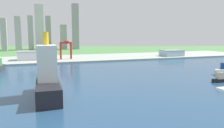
{
  "coord_description": "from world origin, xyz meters",
  "views": [
    {
      "loc": [
        -74.78,
        41.09,
        47.32
      ],
      "look_at": [
        -14.16,
        206.1,
        24.65
      ],
      "focal_mm": 35.53,
      "sensor_mm": 36.0,
      "label": 1
    }
  ],
  "objects_px": {
    "port_crane_red": "(66,46)",
    "tugboat_small": "(222,78)",
    "cargo_ship": "(47,78)",
    "warehouse_main": "(35,55)",
    "warehouse_annex": "(172,53)"
  },
  "relations": [
    {
      "from": "port_crane_red",
      "to": "warehouse_annex",
      "type": "distance_m",
      "value": 230.19
    },
    {
      "from": "cargo_ship",
      "to": "warehouse_main",
      "type": "height_order",
      "value": "cargo_ship"
    },
    {
      "from": "warehouse_main",
      "to": "warehouse_annex",
      "type": "distance_m",
      "value": 286.8
    },
    {
      "from": "warehouse_annex",
      "to": "port_crane_red",
      "type": "bearing_deg",
      "value": 176.53
    },
    {
      "from": "cargo_ship",
      "to": "port_crane_red",
      "type": "bearing_deg",
      "value": 78.4
    },
    {
      "from": "port_crane_red",
      "to": "warehouse_main",
      "type": "bearing_deg",
      "value": 169.29
    },
    {
      "from": "cargo_ship",
      "to": "warehouse_annex",
      "type": "relative_size",
      "value": 1.4
    },
    {
      "from": "tugboat_small",
      "to": "warehouse_annex",
      "type": "xyz_separation_m",
      "value": [
        109.89,
        242.93,
        5.25
      ]
    },
    {
      "from": "tugboat_small",
      "to": "port_crane_red",
      "type": "height_order",
      "value": "port_crane_red"
    },
    {
      "from": "cargo_ship",
      "to": "warehouse_annex",
      "type": "bearing_deg",
      "value": 40.4
    },
    {
      "from": "port_crane_red",
      "to": "tugboat_small",
      "type": "bearing_deg",
      "value": -65.11
    },
    {
      "from": "port_crane_red",
      "to": "warehouse_main",
      "type": "xyz_separation_m",
      "value": [
        -56.71,
        10.73,
        -17.0
      ]
    },
    {
      "from": "port_crane_red",
      "to": "warehouse_annex",
      "type": "height_order",
      "value": "port_crane_red"
    },
    {
      "from": "warehouse_annex",
      "to": "tugboat_small",
      "type": "bearing_deg",
      "value": -114.34
    },
    {
      "from": "port_crane_red",
      "to": "warehouse_annex",
      "type": "bearing_deg",
      "value": -3.47
    }
  ]
}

